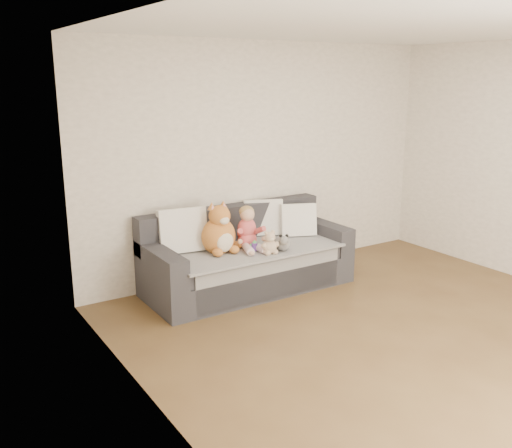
# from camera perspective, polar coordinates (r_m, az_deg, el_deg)

# --- Properties ---
(room_shell) EXTENTS (5.00, 5.00, 5.00)m
(room_shell) POSITION_cam_1_polar(r_m,az_deg,el_deg) (4.94, 14.35, 3.43)
(room_shell) COLOR brown
(room_shell) RESTS_ON ground
(sofa) EXTENTS (2.20, 0.94, 0.85)m
(sofa) POSITION_cam_1_polar(r_m,az_deg,el_deg) (6.11, -0.96, -3.62)
(sofa) COLOR #2D2D32
(sofa) RESTS_ON ground
(cushion_left) EXTENTS (0.52, 0.30, 0.46)m
(cushion_left) POSITION_cam_1_polar(r_m,az_deg,el_deg) (5.85, -7.37, -0.61)
(cushion_left) COLOR white
(cushion_left) RESTS_ON sofa
(cushion_right_back) EXTENTS (0.48, 0.34, 0.41)m
(cushion_right_back) POSITION_cam_1_polar(r_m,az_deg,el_deg) (6.42, 0.71, 0.67)
(cushion_right_back) COLOR white
(cushion_right_back) RESTS_ON sofa
(cushion_right_front) EXTENTS (0.43, 0.31, 0.37)m
(cushion_right_front) POSITION_cam_1_polar(r_m,az_deg,el_deg) (6.41, 4.25, 0.43)
(cushion_right_front) COLOR white
(cushion_right_front) RESTS_ON sofa
(toddler) EXTENTS (0.31, 0.46, 0.45)m
(toddler) POSITION_cam_1_polar(r_m,az_deg,el_deg) (5.93, -0.79, -0.65)
(toddler) COLOR #E4505F
(toddler) RESTS_ON sofa
(plush_cat) EXTENTS (0.44, 0.38, 0.55)m
(plush_cat) POSITION_cam_1_polar(r_m,az_deg,el_deg) (5.79, -3.67, -0.90)
(plush_cat) COLOR #BA6829
(plush_cat) RESTS_ON sofa
(teddy_bear) EXTENTS (0.20, 0.15, 0.25)m
(teddy_bear) POSITION_cam_1_polar(r_m,az_deg,el_deg) (5.75, 1.40, -2.05)
(teddy_bear) COLOR #C9A88B
(teddy_bear) RESTS_ON sofa
(plush_cow) EXTENTS (0.16, 0.24, 0.20)m
(plush_cow) POSITION_cam_1_polar(r_m,az_deg,el_deg) (5.86, 2.65, -1.93)
(plush_cow) COLOR white
(plush_cow) RESTS_ON sofa
(sippy_cup) EXTENTS (0.10, 0.07, 0.11)m
(sippy_cup) POSITION_cam_1_polar(r_m,az_deg,el_deg) (5.85, -0.15, -2.14)
(sippy_cup) COLOR #653BA2
(sippy_cup) RESTS_ON sofa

